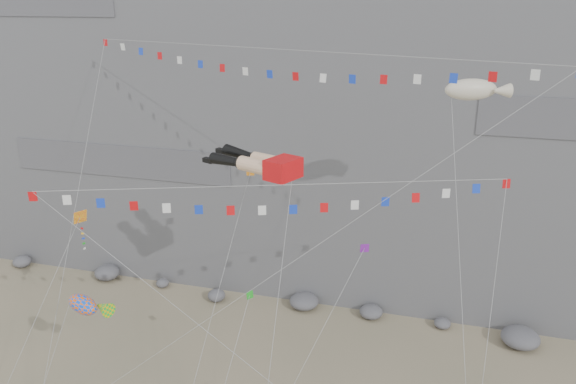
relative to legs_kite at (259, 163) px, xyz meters
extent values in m
cube|color=slate|center=(0.38, 25.69, 8.60)|extent=(80.00, 28.00, 50.00)
cube|color=red|center=(1.80, -0.73, 0.01)|extent=(2.24, 2.55, 1.26)
cylinder|color=beige|center=(-0.13, -0.61, 0.01)|extent=(2.32, 1.66, 0.93)
sphere|color=black|center=(-1.12, -0.21, 0.01)|extent=(0.85, 0.85, 0.85)
cone|color=black|center=(-2.28, 0.27, -0.06)|extent=(2.64, 1.68, 0.87)
cube|color=black|center=(-3.84, 0.91, -0.34)|extent=(0.90, 0.65, 0.31)
cylinder|color=beige|center=(0.34, 0.55, 0.01)|extent=(2.32, 1.66, 0.93)
sphere|color=black|center=(-0.64, 0.95, 0.01)|extent=(0.85, 0.85, 0.85)
cone|color=black|center=(-1.80, 1.43, 0.13)|extent=(2.66, 1.68, 0.93)
cube|color=black|center=(-3.36, 2.07, 0.04)|extent=(0.90, 0.65, 0.31)
cylinder|color=gray|center=(2.67, -6.92, -8.17)|extent=(0.03, 0.03, 20.60)
cylinder|color=gray|center=(-5.89, -2.59, -4.83)|extent=(0.03, 0.03, 29.34)
cylinder|color=gray|center=(8.14, -6.52, -8.16)|extent=(0.03, 0.03, 20.66)
cylinder|color=gray|center=(-12.96, -7.18, -10.00)|extent=(0.03, 0.03, 15.43)
cylinder|color=gray|center=(-10.67, -8.40, -12.04)|extent=(0.03, 0.03, 9.71)
cylinder|color=gray|center=(13.36, -2.91, -5.83)|extent=(0.03, 0.03, 24.30)
cylinder|color=gray|center=(-1.86, -4.30, -9.01)|extent=(0.03, 0.03, 21.15)
cylinder|color=gray|center=(4.21, -6.43, -10.69)|extent=(0.03, 0.03, 18.08)
camera|label=1|loc=(10.97, -32.22, 9.81)|focal=35.00mm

